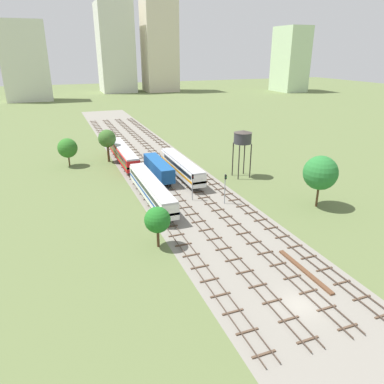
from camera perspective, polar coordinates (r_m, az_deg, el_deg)
ground_plane at (r=88.03m, az=-5.76°, el=4.47°), size 480.00×480.00×0.00m
ballast_bed at (r=88.03m, az=-5.76°, el=4.47°), size 18.14×176.00×0.01m
track_far_left at (r=87.44m, az=-10.42°, el=4.20°), size 2.40×126.00×0.29m
track_left at (r=88.36m, az=-7.42°, el=4.55°), size 2.40×126.00×0.29m
track_centre_left at (r=89.53m, az=-4.48°, el=4.89°), size 2.40×126.00×0.29m
track_centre at (r=90.92m, az=-1.63°, el=5.20°), size 2.40×126.00×0.29m
passenger_coach_far_left_nearest at (r=64.55m, az=-6.40°, el=0.60°), size 2.96×22.00×3.80m
diesel_railcar_centre_left_near at (r=76.73m, az=-1.65°, el=4.07°), size 2.96×20.50×3.80m
freight_boxcar_left_mid at (r=76.46m, az=-5.27°, el=3.81°), size 2.87×14.00×3.60m
passenger_coach_far_left_midfar at (r=88.02m, az=-10.70°, el=5.97°), size 2.96×22.00×3.80m
water_tower at (r=76.74m, az=7.94°, el=8.41°), size 3.84×3.84×10.03m
signal_post_nearest at (r=63.36m, az=5.20°, el=1.09°), size 0.28×0.47×5.50m
signal_post_near at (r=64.71m, az=0.07°, el=1.34°), size 0.28×0.47×5.00m
lineside_tree_0 at (r=49.15m, az=-5.43°, el=-4.38°), size 3.57×3.57×5.84m
lineside_tree_1 at (r=89.91m, az=-13.15°, el=8.13°), size 4.20×4.20×7.85m
lineside_tree_2 at (r=64.80m, az=19.46°, el=2.84°), size 5.79×5.79×9.01m
lineside_tree_3 at (r=89.10m, az=-18.90°, el=6.53°), size 4.48×4.48×6.59m
skyline_tower_0 at (r=219.91m, az=-24.65°, el=18.06°), size 22.84×14.23×40.11m
skyline_tower_1 at (r=253.41m, az=-11.89°, el=21.12°), size 21.25×22.34×53.37m
skyline_tower_2 at (r=253.40m, az=-5.12°, el=22.17°), size 20.68×18.88×59.63m
skyline_tower_3 at (r=260.60m, az=15.13°, el=19.38°), size 15.84×22.19×40.03m
spare_rail_bundle at (r=47.53m, az=17.17°, el=-11.68°), size 0.60×10.00×0.24m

